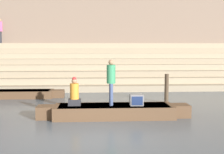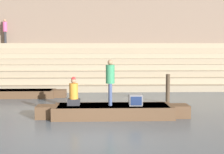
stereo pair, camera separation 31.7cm
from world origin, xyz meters
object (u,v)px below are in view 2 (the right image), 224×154
(moored_boat_shore, at_px, (15,93))
(person_on_steps, at_px, (5,29))
(person_standing, at_px, (110,79))
(mooring_post, at_px, (168,89))
(person_rowing, at_px, (74,94))
(tv_set, at_px, (136,100))
(rowboat_main, at_px, (113,111))

(moored_boat_shore, bearing_deg, person_on_steps, 110.85)
(person_standing, bearing_deg, mooring_post, 34.21)
(person_standing, distance_m, moored_boat_shore, 6.69)
(mooring_post, bearing_deg, person_rowing, -145.29)
(mooring_post, height_order, person_on_steps, person_on_steps)
(person_on_steps, bearing_deg, person_standing, 127.46)
(person_standing, relative_size, person_rowing, 1.59)
(tv_set, height_order, mooring_post, mooring_post)
(rowboat_main, bearing_deg, moored_boat_shore, 137.06)
(person_standing, xyz_separation_m, moored_boat_shore, (-4.67, 4.64, -1.19))
(person_on_steps, bearing_deg, mooring_post, 143.46)
(rowboat_main, height_order, mooring_post, mooring_post)
(moored_boat_shore, bearing_deg, person_rowing, -52.77)
(tv_set, bearing_deg, moored_boat_shore, 137.48)
(mooring_post, bearing_deg, person_on_steps, 137.36)
(person_standing, height_order, mooring_post, person_standing)
(person_standing, relative_size, moored_boat_shore, 0.32)
(rowboat_main, height_order, moored_boat_shore, rowboat_main)
(person_rowing, bearing_deg, rowboat_main, 13.28)
(person_rowing, relative_size, person_on_steps, 0.59)
(rowboat_main, xyz_separation_m, person_on_steps, (-7.40, 11.99, 3.57))
(moored_boat_shore, bearing_deg, mooring_post, -13.01)
(moored_boat_shore, height_order, mooring_post, mooring_post)
(rowboat_main, distance_m, person_standing, 1.16)
(person_rowing, bearing_deg, moored_boat_shore, 141.29)
(rowboat_main, height_order, person_standing, person_standing)
(tv_set, height_order, moored_boat_shore, tv_set)
(person_rowing, relative_size, moored_boat_shore, 0.20)
(rowboat_main, bearing_deg, person_rowing, 179.45)
(moored_boat_shore, bearing_deg, person_standing, -43.69)
(moored_boat_shore, xyz_separation_m, person_on_steps, (-2.63, 7.33, 3.61))
(mooring_post, bearing_deg, person_standing, -133.78)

